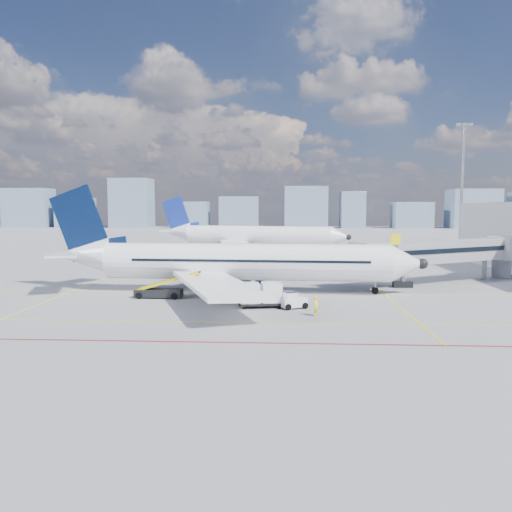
{
  "coord_description": "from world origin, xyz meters",
  "views": [
    {
      "loc": [
        3.16,
        -45.05,
        9.09
      ],
      "look_at": [
        0.27,
        8.14,
        4.0
      ],
      "focal_mm": 35.0,
      "sensor_mm": 36.0,
      "label": 1
    }
  ],
  "objects": [
    {
      "name": "apron_markings",
      "position": [
        -0.58,
        -3.91,
        0.01
      ],
      "size": [
        90.0,
        35.12,
        0.01
      ],
      "color": "yellow",
      "rests_on": "ground"
    },
    {
      "name": "second_aircraft",
      "position": [
        -3.98,
        61.9,
        3.22
      ],
      "size": [
        41.94,
        35.95,
        12.45
      ],
      "rotation": [
        0.0,
        0.0,
        -0.27
      ],
      "color": "white",
      "rests_on": "ground"
    },
    {
      "name": "jet_bridge",
      "position": [
        23.51,
        16.91,
        3.74
      ],
      "size": [
        23.55,
        15.78,
        6.3
      ],
      "color": "#9DA0A5",
      "rests_on": "ground"
    },
    {
      "name": "floodlight_mast_ne",
      "position": [
        38.0,
        55.0,
        13.59
      ],
      "size": [
        3.2,
        0.61,
        25.45
      ],
      "color": "slate",
      "rests_on": "ground"
    },
    {
      "name": "belt_loader",
      "position": [
        -9.32,
        4.6,
        0.72
      ],
      "size": [
        6.84,
        1.96,
        2.78
      ],
      "rotation": [
        0.0,
        0.0,
        -0.02
      ],
      "color": "black",
      "rests_on": "ground"
    },
    {
      "name": "ground",
      "position": [
        0.0,
        0.0,
        0.0
      ],
      "size": [
        420.0,
        420.0,
        0.0
      ],
      "primitive_type": "plane",
      "color": "gray",
      "rests_on": "ground"
    },
    {
      "name": "distant_skyline",
      "position": [
        -4.32,
        190.0,
        8.86
      ],
      "size": [
        257.66,
        15.56,
        23.1
      ],
      "color": "slate",
      "rests_on": "ground"
    },
    {
      "name": "ramp_worker",
      "position": [
        6.0,
        -3.18,
        0.83
      ],
      "size": [
        0.65,
        0.73,
        1.67
      ],
      "primitive_type": "imported",
      "rotation": [
        0.0,
        0.0,
        1.04
      ],
      "color": "yellow",
      "rests_on": "ground"
    },
    {
      "name": "baggage_tug",
      "position": [
        4.05,
        -0.14,
        0.77
      ],
      "size": [
        2.66,
        2.23,
        1.61
      ],
      "rotation": [
        0.0,
        0.0,
        0.43
      ],
      "color": "white",
      "rests_on": "ground"
    },
    {
      "name": "main_aircraft",
      "position": [
        -2.65,
        8.81,
        3.22
      ],
      "size": [
        41.43,
        36.08,
        12.08
      ],
      "rotation": [
        0.0,
        0.0,
        -0.05
      ],
      "color": "white",
      "rests_on": "ground"
    },
    {
      "name": "cargo_dolly",
      "position": [
        1.12,
        0.25,
        1.24
      ],
      "size": [
        4.36,
        2.5,
        2.26
      ],
      "rotation": [
        0.0,
        0.0,
        0.17
      ],
      "color": "black",
      "rests_on": "ground"
    }
  ]
}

